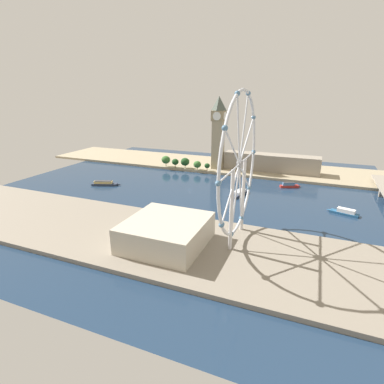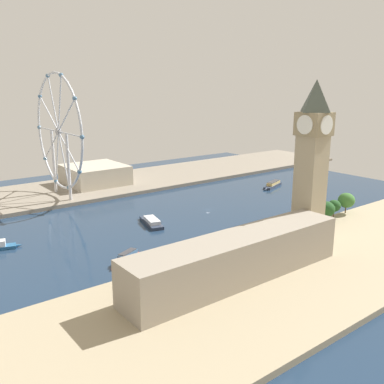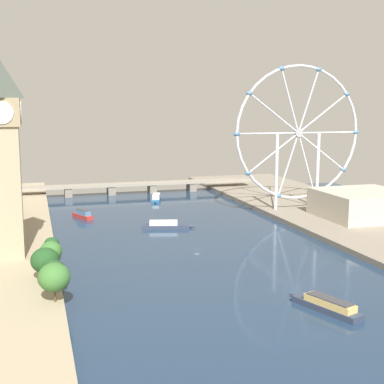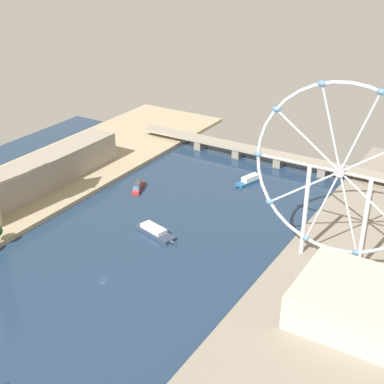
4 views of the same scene
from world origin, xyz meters
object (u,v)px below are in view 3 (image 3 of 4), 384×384
Objects in this scene: clock_tower at (5,156)px; tour_boat_0 at (83,215)px; river_bridge at (132,186)px; tour_boat_3 at (166,225)px; ferris_wheel at (298,134)px; tour_boat_1 at (327,305)px; tour_boat_2 at (156,198)px; riverside_hall at (362,204)px.

clock_tower is 4.03× the size of tour_boat_0.
river_bridge reaches higher than tour_boat_3.
clock_tower is at bearing -116.12° from river_bridge.
clock_tower is 202.35m from ferris_wheel.
ferris_wheel is at bearing -43.98° from tour_boat_1.
ferris_wheel reaches higher than river_bridge.
clock_tower reaches higher than tour_boat_3.
ferris_wheel reaches higher than tour_boat_3.
tour_boat_0 is at bearing 66.19° from clock_tower.
tour_boat_3 is at bearing -158.76° from tour_boat_0.
clock_tower is 115.74m from tour_boat_0.
tour_boat_3 is (88.63, 51.10, -48.94)m from clock_tower.
clock_tower reaches higher than tour_boat_0.
tour_boat_0 reaches higher than tour_boat_1.
tour_boat_0 is (-146.11, 22.78, -52.41)m from ferris_wheel.
clock_tower reaches higher than tour_boat_2.
tour_boat_3 is (-15.79, -96.01, -0.30)m from tour_boat_2.
clock_tower is 220.08m from riverside_hall.
tour_boat_2 is (-8.23, 243.49, -0.00)m from tour_boat_1.
ferris_wheel is 123.60m from tour_boat_2.
river_bridge is at bearing 129.99° from ferris_wheel.
tour_boat_2 is at bearing 95.18° from tour_boat_3.
riverside_hall is 1.98× the size of tour_boat_2.
ferris_wheel is at bearing 65.50° from tour_boat_2.
tour_boat_1 is at bearing -40.55° from clock_tower.
ferris_wheel is 3.75× the size of tour_boat_2.
riverside_hall reaches higher than tour_boat_2.
ferris_wheel is (188.53, 73.38, 3.95)m from clock_tower.
tour_boat_0 is 0.86× the size of tour_boat_2.
tour_boat_3 is at bearing 171.60° from riverside_hall.
river_bridge reaches higher than tour_boat_0.
riverside_hall is 1.55× the size of tour_boat_3.
tour_boat_0 is at bearing -118.45° from river_bridge.
tour_boat_1 reaches higher than tour_boat_3.
tour_boat_3 is (-24.02, 147.48, -0.30)m from tour_boat_1.
tour_boat_3 is at bearing 7.40° from tour_boat_2.
tour_boat_1 is 243.63m from tour_boat_2.
clock_tower reaches higher than tour_boat_1.
riverside_hall reaches higher than river_bridge.
river_bridge is 285.29m from tour_boat_1.
riverside_hall is (214.09, 32.57, -39.27)m from clock_tower.
river_bridge is at bearing 63.88° from clock_tower.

